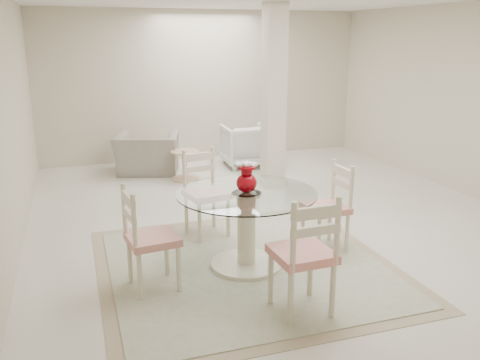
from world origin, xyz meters
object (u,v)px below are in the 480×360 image
object	(u,v)px
dining_table	(246,230)
red_vase	(247,178)
dining_chair_east	(331,200)
dining_chair_north	(204,186)
dining_chair_west	(144,232)
recliner_taupe	(148,153)
column	(274,98)
side_table	(185,167)
dining_chair_south	(307,247)
armchair_white	(246,145)

from	to	relation	value
dining_table	red_vase	distance (m)	0.53
dining_chair_east	dining_chair_north	distance (m)	1.45
red_vase	dining_chair_north	world-z (taller)	dining_chair_north
dining_chair_west	recliner_taupe	size ratio (longest dim) A/B	1.05
dining_table	dining_chair_north	world-z (taller)	dining_chair_north
recliner_taupe	column	bearing A→B (deg)	157.50
dining_table	side_table	world-z (taller)	dining_table
dining_table	dining_chair_north	xyz separation A→B (m)	(-0.17, 1.01, 0.18)
dining_table	recliner_taupe	xyz separation A→B (m)	(-0.38, 3.99, -0.06)
dining_table	red_vase	size ratio (longest dim) A/B	4.46
column	dining_chair_west	xyz separation A→B (m)	(-2.34, -2.81, -0.79)
dining_table	dining_chair_east	world-z (taller)	dining_chair_east
dining_chair_east	dining_chair_north	size ratio (longest dim) A/B	0.96
red_vase	recliner_taupe	xyz separation A→B (m)	(-0.38, 3.99, -0.59)
column	side_table	bearing A→B (deg)	150.00
column	dining_chair_west	distance (m)	3.74
dining_chair_north	dining_chair_south	bearing A→B (deg)	-92.24
column	dining_chair_north	size ratio (longest dim) A/B	2.47
column	armchair_white	size ratio (longest dim) A/B	3.36
dining_table	armchair_white	size ratio (longest dim) A/B	1.68
dining_chair_east	dining_chair_south	distance (m)	1.45
dining_table	recliner_taupe	size ratio (longest dim) A/B	1.32
column	recliner_taupe	xyz separation A→B (m)	(-1.72, 1.35, -1.02)
dining_chair_east	dining_chair_south	xyz separation A→B (m)	(-0.85, -1.17, 0.06)
dining_chair_south	dining_chair_east	bearing A→B (deg)	-128.28
dining_chair_south	side_table	size ratio (longest dim) A/B	2.41
dining_table	red_vase	xyz separation A→B (m)	(0.00, 0.00, 0.53)
dining_table	recliner_taupe	world-z (taller)	dining_table
red_vase	dining_chair_west	distance (m)	1.08
red_vase	armchair_white	size ratio (longest dim) A/B	0.38
dining_chair_north	dining_chair_east	bearing A→B (deg)	-47.26
recliner_taupe	armchair_white	world-z (taller)	armchair_white
recliner_taupe	dining_chair_west	bearing A→B (deg)	97.01
dining_table	dining_chair_south	bearing A→B (deg)	-81.17
recliner_taupe	red_vase	bearing A→B (deg)	111.04
side_table	recliner_taupe	bearing A→B (deg)	127.99
dining_table	armchair_white	bearing A→B (deg)	71.18
dining_table	red_vase	world-z (taller)	red_vase
red_vase	side_table	distance (m)	3.42
recliner_taupe	dining_table	bearing A→B (deg)	111.03
dining_chair_east	side_table	xyz separation A→B (m)	(-0.89, 3.19, -0.33)
red_vase	dining_chair_north	distance (m)	1.08
red_vase	dining_table	bearing A→B (deg)	-95.71
armchair_white	dining_table	bearing A→B (deg)	73.52
dining_chair_south	recliner_taupe	xyz separation A→B (m)	(-0.54, 5.00, -0.27)
dining_chair_south	recliner_taupe	size ratio (longest dim) A/B	1.12
armchair_white	side_table	xyz separation A→B (m)	(-1.23, -0.62, -0.14)
dining_chair_south	armchair_white	xyz separation A→B (m)	(1.20, 4.98, -0.24)
dining_chair_north	dining_chair_west	xyz separation A→B (m)	(-0.84, -1.17, -0.01)
dining_chair_south	dining_chair_west	bearing A→B (deg)	-38.49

